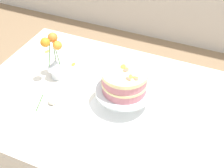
{
  "coord_description": "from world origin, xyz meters",
  "views": [
    {
      "loc": [
        0.53,
        -1.11,
        1.88
      ],
      "look_at": [
        0.04,
        0.0,
        0.86
      ],
      "focal_mm": 50.87,
      "sensor_mm": 36.0,
      "label": 1
    }
  ],
  "objects_px": {
    "cake_stand": "(124,92)",
    "layer_cake": "(124,81)",
    "fallen_rose": "(52,101)",
    "dining_table": "(103,115)",
    "flower_vase": "(55,59)"
  },
  "relations": [
    {
      "from": "cake_stand",
      "to": "layer_cake",
      "type": "bearing_deg",
      "value": -9.19
    },
    {
      "from": "fallen_rose",
      "to": "dining_table",
      "type": "bearing_deg",
      "value": 25.91
    },
    {
      "from": "dining_table",
      "to": "layer_cake",
      "type": "height_order",
      "value": "layer_cake"
    },
    {
      "from": "cake_stand",
      "to": "fallen_rose",
      "type": "bearing_deg",
      "value": -156.66
    },
    {
      "from": "cake_stand",
      "to": "layer_cake",
      "type": "xyz_separation_m",
      "value": [
        0.0,
        -0.0,
        0.08
      ]
    },
    {
      "from": "fallen_rose",
      "to": "cake_stand",
      "type": "bearing_deg",
      "value": 23.34
    },
    {
      "from": "dining_table",
      "to": "flower_vase",
      "type": "relative_size",
      "value": 4.91
    },
    {
      "from": "layer_cake",
      "to": "flower_vase",
      "type": "xyz_separation_m",
      "value": [
        -0.43,
        0.05,
        -0.03
      ]
    },
    {
      "from": "layer_cake",
      "to": "flower_vase",
      "type": "bearing_deg",
      "value": 173.33
    },
    {
      "from": "cake_stand",
      "to": "fallen_rose",
      "type": "xyz_separation_m",
      "value": [
        -0.34,
        -0.15,
        -0.06
      ]
    },
    {
      "from": "flower_vase",
      "to": "cake_stand",
      "type": "bearing_deg",
      "value": -6.67
    },
    {
      "from": "dining_table",
      "to": "flower_vase",
      "type": "height_order",
      "value": "flower_vase"
    },
    {
      "from": "cake_stand",
      "to": "dining_table",
      "type": "bearing_deg",
      "value": -162.67
    },
    {
      "from": "dining_table",
      "to": "cake_stand",
      "type": "distance_m",
      "value": 0.21
    },
    {
      "from": "cake_stand",
      "to": "layer_cake",
      "type": "height_order",
      "value": "layer_cake"
    }
  ]
}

